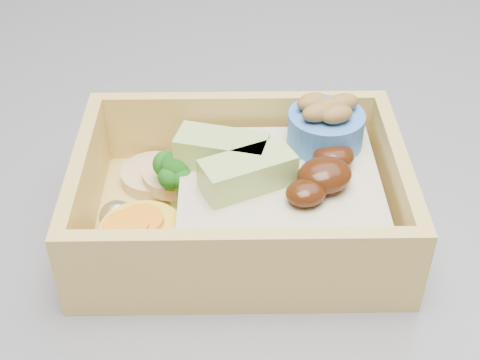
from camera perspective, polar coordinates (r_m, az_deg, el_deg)
name	(u,v)px	position (r m, az deg, el deg)	size (l,w,h in m)	color
bento_box	(250,194)	(0.43, 0.86, -1.23)	(0.24, 0.21, 0.08)	tan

